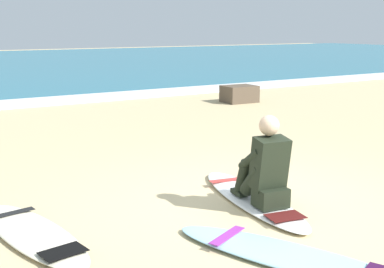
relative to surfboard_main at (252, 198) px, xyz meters
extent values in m
plane|color=#CCB584|center=(-0.08, -0.22, -0.04)|extent=(80.00, 80.00, 0.00)
cube|color=white|center=(-0.08, 8.49, 0.02)|extent=(80.00, 0.90, 0.11)
ellipsoid|color=white|center=(0.00, 0.00, 0.00)|extent=(0.91, 2.23, 0.07)
cube|color=red|center=(0.11, 0.60, 0.04)|extent=(0.49, 0.19, 0.01)
cube|color=#4A1311|center=(-0.13, -0.68, 0.04)|extent=(0.40, 0.30, 0.01)
cube|color=black|center=(-0.07, -0.39, 0.14)|extent=(0.35, 0.30, 0.20)
cylinder|color=black|center=(-0.14, -0.19, 0.29)|extent=(0.21, 0.42, 0.43)
cylinder|color=black|center=(-0.13, 0.01, 0.26)|extent=(0.16, 0.27, 0.42)
cube|color=black|center=(-0.12, 0.08, 0.07)|extent=(0.13, 0.23, 0.05)
cylinder|color=black|center=(0.05, -0.22, 0.29)|extent=(0.21, 0.42, 0.43)
cylinder|color=black|center=(0.10, -0.02, 0.26)|extent=(0.16, 0.27, 0.42)
cube|color=black|center=(0.11, 0.05, 0.07)|extent=(0.13, 0.23, 0.05)
cube|color=black|center=(-0.07, -0.35, 0.49)|extent=(0.38, 0.34, 0.57)
sphere|color=beige|center=(-0.06, -0.32, 0.88)|extent=(0.21, 0.21, 0.21)
cylinder|color=black|center=(-0.18, -0.18, 0.52)|extent=(0.15, 0.40, 0.31)
cylinder|color=black|center=(0.09, -0.22, 0.52)|extent=(0.15, 0.40, 0.31)
ellipsoid|color=#EFE5C6|center=(-2.33, 0.29, 0.00)|extent=(0.80, 1.98, 0.07)
cube|color=black|center=(-2.41, 0.82, 0.04)|extent=(0.49, 0.17, 0.01)
cube|color=black|center=(-2.24, -0.32, 0.04)|extent=(0.40, 0.29, 0.01)
ellipsoid|color=#9ED1E5|center=(-0.63, -1.33, 0.00)|extent=(1.37, 2.22, 0.07)
cube|color=purple|center=(-0.88, -0.76, 0.04)|extent=(0.48, 0.29, 0.01)
cube|color=brown|center=(4.42, 6.11, 0.18)|extent=(0.86, 0.68, 0.43)
camera|label=1|loc=(-3.39, -4.21, 1.86)|focal=47.56mm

